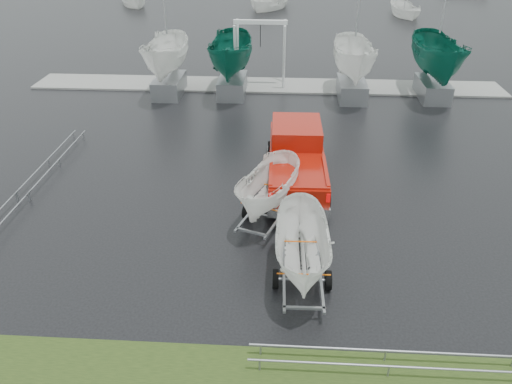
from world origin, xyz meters
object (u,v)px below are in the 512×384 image
object	(u,v)px
pickup_truck	(296,154)
trailer_parked	(270,157)
boat_hoist	(260,44)
trailer_hitched	(305,210)

from	to	relation	value
pickup_truck	trailer_parked	bearing A→B (deg)	-108.03
boat_hoist	trailer_parked	bearing A→B (deg)	-85.76
pickup_truck	trailer_parked	size ratio (longest dim) A/B	1.39
pickup_truck	trailer_parked	xyz separation A→B (m)	(-1.01, -3.31, 1.45)
pickup_truck	boat_hoist	world-z (taller)	boat_hoist
trailer_hitched	boat_hoist	world-z (taller)	trailer_hitched
trailer_parked	trailer_hitched	bearing A→B (deg)	-52.47
pickup_truck	trailer_hitched	xyz separation A→B (m)	(0.13, -6.84, 1.54)
trailer_hitched	trailer_parked	world-z (taller)	trailer_hitched
pickup_truck	trailer_hitched	size ratio (longest dim) A/B	1.34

